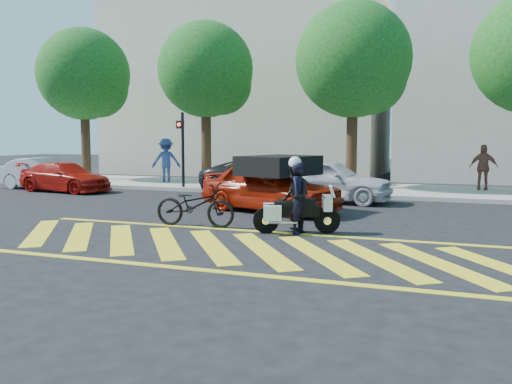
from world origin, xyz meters
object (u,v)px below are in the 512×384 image
(parked_left, at_px, (65,177))
(parked_mid_left, at_px, (268,177))
(parked_far_left, at_px, (44,174))
(parked_mid_right, at_px, (327,180))
(bicycle, at_px, (195,205))
(red_convertible, at_px, (270,187))
(officer_bike, at_px, (299,198))
(officer_moto, at_px, (295,198))
(police_motorcycle, at_px, (295,213))

(parked_left, xyz_separation_m, parked_mid_left, (8.20, 1.40, 0.11))
(parked_far_left, xyz_separation_m, parked_mid_right, (12.31, -0.29, 0.10))
(bicycle, distance_m, parked_mid_right, 6.41)
(bicycle, distance_m, red_convertible, 3.29)
(red_convertible, relative_size, parked_mid_left, 0.87)
(officer_bike, distance_m, parked_mid_left, 7.92)
(parked_mid_right, bearing_deg, red_convertible, 163.37)
(officer_moto, xyz_separation_m, parked_far_left, (-12.97, 6.40, -0.17))
(parked_left, bearing_deg, officer_bike, -109.73)
(officer_moto, xyz_separation_m, parked_mid_left, (-3.16, 7.20, -0.11))
(bicycle, distance_m, police_motorcycle, 2.58)
(parked_left, height_order, parked_mid_left, parked_mid_left)
(officer_moto, height_order, parked_far_left, officer_moto)
(red_convertible, bearing_deg, officer_bike, -131.19)
(parked_far_left, bearing_deg, parked_mid_right, -89.86)
(officer_moto, bearing_deg, parked_left, -136.88)
(parked_mid_left, xyz_separation_m, parked_mid_right, (2.50, -1.09, 0.04))
(officer_bike, relative_size, parked_far_left, 0.42)
(bicycle, bearing_deg, parked_left, 54.45)
(officer_moto, bearing_deg, parked_mid_right, 166.32)
(officer_moto, relative_size, red_convertible, 0.37)
(officer_moto, relative_size, parked_mid_right, 0.37)
(police_motorcycle, height_order, parked_mid_left, parked_mid_left)
(bicycle, relative_size, officer_moto, 1.27)
(officer_bike, bearing_deg, parked_far_left, 65.51)
(police_motorcycle, relative_size, parked_far_left, 0.49)
(red_convertible, bearing_deg, parked_far_left, 93.39)
(bicycle, bearing_deg, officer_bike, -92.36)
(police_motorcycle, xyz_separation_m, parked_left, (-11.37, 5.81, 0.11))
(bicycle, relative_size, parked_mid_right, 0.47)
(parked_far_left, relative_size, parked_left, 0.97)
(parked_mid_right, bearing_deg, parked_mid_left, 69.06)
(red_convertible, relative_size, parked_mid_right, 1.00)
(bicycle, relative_size, parked_left, 0.51)
(officer_bike, bearing_deg, bicycle, 91.42)
(red_convertible, relative_size, parked_left, 1.08)
(officer_bike, height_order, parked_left, officer_bike)
(police_motorcycle, distance_m, parked_mid_left, 7.88)
(officer_bike, height_order, officer_moto, officer_bike)
(officer_bike, xyz_separation_m, red_convertible, (-1.79, 3.17, -0.08))
(officer_bike, relative_size, parked_mid_right, 0.38)
(parked_left, relative_size, parked_mid_left, 0.81)
(parked_left, bearing_deg, parked_far_left, 76.64)
(parked_mid_right, bearing_deg, parked_left, 94.21)
(officer_moto, relative_size, parked_mid_left, 0.32)
(police_motorcycle, distance_m, parked_far_left, 14.48)
(officer_bike, bearing_deg, parked_mid_left, 25.99)
(officer_bike, bearing_deg, parked_mid_right, 8.73)
(police_motorcycle, height_order, red_convertible, red_convertible)
(parked_far_left, height_order, parked_mid_left, parked_mid_left)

